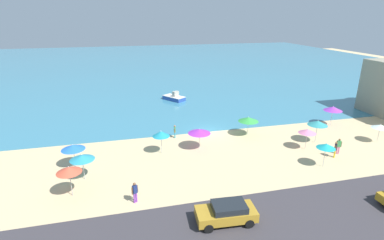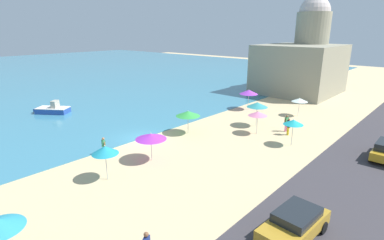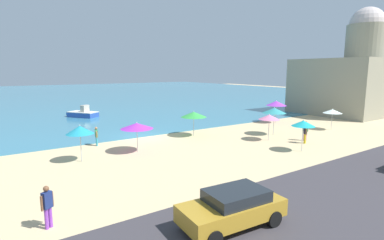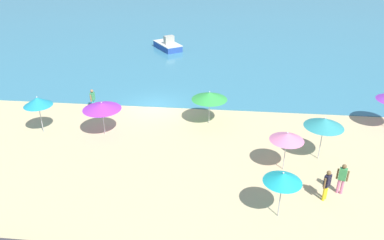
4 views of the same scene
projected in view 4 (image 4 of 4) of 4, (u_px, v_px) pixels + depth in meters
The scene contains 11 objects.
ground_plane at pixel (155, 107), 28.20m from camera, with size 160.00×160.00×0.00m, color #D4B888.
beach_umbrella_2 at pixel (283, 178), 16.49m from camera, with size 1.74×1.74×2.46m.
beach_umbrella_3 at pixel (38, 102), 23.76m from camera, with size 1.81×1.81×2.54m.
beach_umbrella_4 at pixel (102, 106), 23.59m from camera, with size 2.45×2.45×2.30m.
beach_umbrella_8 at pixel (324, 123), 20.80m from camera, with size 2.21×2.21×2.68m.
beach_umbrella_9 at pixel (287, 137), 19.94m from camera, with size 1.85×1.85×2.36m.
beach_umbrella_10 at pixel (209, 96), 24.94m from camera, with size 2.41×2.41×2.37m.
bather_0 at pixel (327, 184), 18.10m from camera, with size 0.40×0.45×1.69m.
bather_2 at pixel (342, 177), 18.55m from camera, with size 0.54×0.34×1.72m.
bather_3 at pixel (93, 98), 27.49m from camera, with size 0.29×0.56×1.58m.
skiff_nearshore at pixel (168, 45), 41.67m from camera, with size 3.70×4.24×1.57m.
Camera 4 is at (5.44, -25.16, 11.90)m, focal length 35.00 mm.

